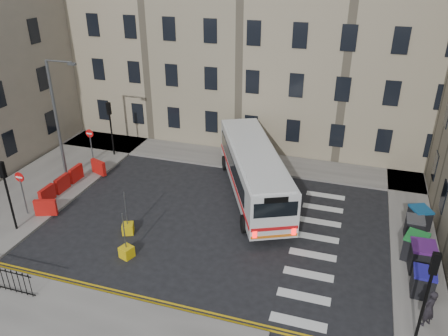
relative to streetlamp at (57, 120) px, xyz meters
The scene contains 22 objects.
ground 13.85m from the streetlamp, ahead, with size 120.00×120.00×0.00m, color black.
pavement_north 10.52m from the streetlamp, 43.32° to the left, with size 36.00×3.20×0.15m, color slate.
pavement_east 22.50m from the streetlamp, ahead, with size 2.40×26.00×0.15m, color slate.
pavement_west 4.49m from the streetlamp, 135.00° to the right, with size 6.00×22.00×0.15m, color slate.
pavement_sw 14.08m from the streetlamp, 63.43° to the right, with size 20.00×6.00×0.15m, color slate.
terrace_north 15.38m from the streetlamp, 66.04° to the left, with size 38.30×10.80×17.20m.
traffic_light_east 22.91m from the streetlamp, 19.15° to the right, with size 0.28×0.22×4.10m.
traffic_light_nw 4.84m from the streetlamp, 77.47° to the left, with size 0.28×0.22×4.10m.
traffic_light_sw 6.26m from the streetlamp, 80.54° to the right, with size 0.28×0.22×4.10m.
streetlamp is the anchor object (origin of this frame).
no_entry_north 3.41m from the streetlamp, 78.69° to the left, with size 0.60×0.08×3.00m.
no_entry_south 5.06m from the streetlamp, 83.66° to the right, with size 0.60×0.08×3.00m.
roadworks_barriers 4.15m from the streetlamp, 52.28° to the right, with size 1.66×6.26×1.00m.
bus 12.93m from the streetlamp, ahead, with size 7.18×11.39×3.10m.
wheelie_bin_a 22.78m from the streetlamp, 12.16° to the right, with size 1.00×1.14×1.22m.
wheelie_bin_b 22.54m from the streetlamp, ahead, with size 1.18×1.34×1.42m.
wheelie_bin_c 22.22m from the streetlamp, ahead, with size 1.36×1.46×1.32m.
wheelie_bin_d 22.22m from the streetlamp, ahead, with size 0.94×1.07×1.17m.
wheelie_bin_e 22.56m from the streetlamp, ahead, with size 1.34×1.41×1.22m.
pedestrian 23.24m from the streetlamp, 16.86° to the right, with size 0.63×0.42×1.74m, color black.
bollard_yellow 9.18m from the streetlamp, 31.59° to the right, with size 0.60×0.60×0.60m, color gold.
bollard_chevron 10.91m from the streetlamp, 37.90° to the right, with size 0.60×0.60×0.60m, color #E0B50D.
Camera 1 is at (5.13, -19.85, 13.87)m, focal length 35.00 mm.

